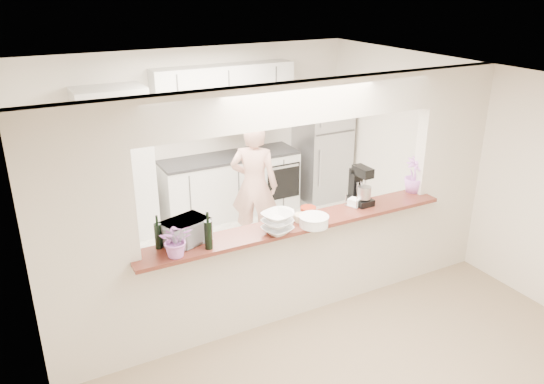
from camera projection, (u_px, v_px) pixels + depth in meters
floor at (294, 311)px, 5.80m from camera, size 6.00×6.00×0.00m
tile_overlay at (236, 251)px, 7.06m from camera, size 5.00×2.90×0.01m
partition at (296, 185)px, 5.24m from camera, size 5.00×0.15×2.50m
bar_counter at (295, 265)px, 5.58m from camera, size 3.40×0.38×1.09m
kitchen_cabinets at (188, 159)px, 7.58m from camera, size 3.15×0.62×2.25m
refrigerator at (322, 148)px, 8.54m from camera, size 0.75×0.70×1.70m
flower_left at (176, 240)px, 4.64m from camera, size 0.34×0.31×0.32m
wine_bottle_a at (158, 235)px, 4.79m from camera, size 0.06×0.06×0.32m
wine_bottle_b at (208, 234)px, 4.78m from camera, size 0.07×0.07×0.37m
toaster_oven at (185, 232)px, 4.89m from camera, size 0.49×0.40×0.23m
serving_bowls at (277, 223)px, 5.08m from camera, size 0.35×0.35×0.21m
plate_stack_a at (281, 217)px, 5.32m from camera, size 0.27×0.27×0.12m
plate_stack_b at (314, 221)px, 5.26m from camera, size 0.30×0.30×0.10m
red_bowl at (308, 211)px, 5.53m from camera, size 0.17×0.17×0.08m
tan_bowl at (301, 218)px, 5.37m from camera, size 0.15×0.15×0.07m
utensil_caddy at (357, 195)px, 5.74m from camera, size 0.31×0.25×0.25m
stand_mixer at (360, 187)px, 5.74m from camera, size 0.19×0.30×0.43m
flower_right at (414, 175)px, 6.05m from camera, size 0.29×0.29×0.41m
person at (254, 186)px, 6.93m from camera, size 0.75×0.70×1.71m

